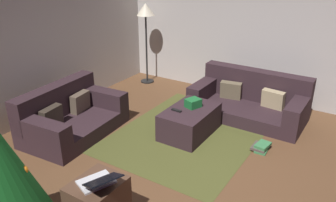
{
  "coord_description": "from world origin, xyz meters",
  "views": [
    {
      "loc": [
        -2.96,
        -1.54,
        2.57
      ],
      "look_at": [
        0.57,
        0.71,
        0.75
      ],
      "focal_mm": 36.52,
      "sensor_mm": 36.0,
      "label": 1
    }
  ],
  "objects_px": {
    "tv_remote": "(177,110)",
    "laptop": "(99,181)",
    "corner_lamp": "(146,16)",
    "book_stack": "(261,147)",
    "ottoman": "(190,122)",
    "couch_left": "(70,116)",
    "couch_right": "(250,100)",
    "gift_box": "(193,103)"
  },
  "relations": [
    {
      "from": "couch_left",
      "to": "book_stack",
      "type": "bearing_deg",
      "value": 107.45
    },
    {
      "from": "gift_box",
      "to": "corner_lamp",
      "type": "distance_m",
      "value": 2.56
    },
    {
      "from": "ottoman",
      "to": "gift_box",
      "type": "bearing_deg",
      "value": 1.85
    },
    {
      "from": "gift_box",
      "to": "book_stack",
      "type": "distance_m",
      "value": 1.18
    },
    {
      "from": "couch_right",
      "to": "ottoman",
      "type": "height_order",
      "value": "couch_right"
    },
    {
      "from": "laptop",
      "to": "book_stack",
      "type": "height_order",
      "value": "laptop"
    },
    {
      "from": "couch_right",
      "to": "tv_remote",
      "type": "relative_size",
      "value": 11.58
    },
    {
      "from": "couch_left",
      "to": "laptop",
      "type": "distance_m",
      "value": 2.23
    },
    {
      "from": "tv_remote",
      "to": "book_stack",
      "type": "height_order",
      "value": "tv_remote"
    },
    {
      "from": "couch_right",
      "to": "tv_remote",
      "type": "bearing_deg",
      "value": 62.45
    },
    {
      "from": "laptop",
      "to": "couch_left",
      "type": "bearing_deg",
      "value": 55.14
    },
    {
      "from": "book_stack",
      "to": "ottoman",
      "type": "bearing_deg",
      "value": 96.5
    },
    {
      "from": "ottoman",
      "to": "corner_lamp",
      "type": "relative_size",
      "value": 0.58
    },
    {
      "from": "couch_right",
      "to": "corner_lamp",
      "type": "relative_size",
      "value": 1.12
    },
    {
      "from": "ottoman",
      "to": "tv_remote",
      "type": "relative_size",
      "value": 6.0
    },
    {
      "from": "laptop",
      "to": "book_stack",
      "type": "relative_size",
      "value": 1.79
    },
    {
      "from": "couch_left",
      "to": "couch_right",
      "type": "height_order",
      "value": "couch_right"
    },
    {
      "from": "couch_right",
      "to": "book_stack",
      "type": "height_order",
      "value": "couch_right"
    },
    {
      "from": "corner_lamp",
      "to": "couch_right",
      "type": "bearing_deg",
      "value": -99.62
    },
    {
      "from": "tv_remote",
      "to": "couch_right",
      "type": "bearing_deg",
      "value": -24.77
    },
    {
      "from": "ottoman",
      "to": "book_stack",
      "type": "xyz_separation_m",
      "value": [
        0.12,
        -1.09,
        -0.16
      ]
    },
    {
      "from": "laptop",
      "to": "tv_remote",
      "type": "bearing_deg",
      "value": 10.41
    },
    {
      "from": "couch_left",
      "to": "tv_remote",
      "type": "relative_size",
      "value": 10.03
    },
    {
      "from": "couch_left",
      "to": "couch_right",
      "type": "xyz_separation_m",
      "value": [
        2.07,
        -2.12,
        -0.0
      ]
    },
    {
      "from": "ottoman",
      "to": "gift_box",
      "type": "distance_m",
      "value": 0.29
    },
    {
      "from": "book_stack",
      "to": "couch_left",
      "type": "bearing_deg",
      "value": 111.81
    },
    {
      "from": "couch_right",
      "to": "corner_lamp",
      "type": "bearing_deg",
      "value": -9.29
    },
    {
      "from": "couch_left",
      "to": "corner_lamp",
      "type": "relative_size",
      "value": 0.97
    },
    {
      "from": "corner_lamp",
      "to": "book_stack",
      "type": "bearing_deg",
      "value": -115.25
    },
    {
      "from": "tv_remote",
      "to": "laptop",
      "type": "bearing_deg",
      "value": -166.47
    },
    {
      "from": "couch_left",
      "to": "ottoman",
      "type": "relative_size",
      "value": 1.67
    },
    {
      "from": "couch_left",
      "to": "laptop",
      "type": "bearing_deg",
      "value": 50.78
    },
    {
      "from": "laptop",
      "to": "ottoman",
      "type": "bearing_deg",
      "value": 6.12
    },
    {
      "from": "tv_remote",
      "to": "corner_lamp",
      "type": "bearing_deg",
      "value": 49.18
    },
    {
      "from": "tv_remote",
      "to": "corner_lamp",
      "type": "distance_m",
      "value": 2.64
    },
    {
      "from": "tv_remote",
      "to": "corner_lamp",
      "type": "relative_size",
      "value": 0.1
    },
    {
      "from": "couch_right",
      "to": "book_stack",
      "type": "relative_size",
      "value": 6.74
    },
    {
      "from": "book_stack",
      "to": "corner_lamp",
      "type": "xyz_separation_m",
      "value": [
        1.41,
        3.0,
        1.36
      ]
    },
    {
      "from": "tv_remote",
      "to": "corner_lamp",
      "type": "xyz_separation_m",
      "value": [
        1.7,
        1.77,
        0.99
      ]
    },
    {
      "from": "couch_left",
      "to": "gift_box",
      "type": "height_order",
      "value": "couch_left"
    },
    {
      "from": "laptop",
      "to": "corner_lamp",
      "type": "xyz_separation_m",
      "value": [
        3.75,
        2.14,
        0.82
      ]
    },
    {
      "from": "couch_left",
      "to": "couch_right",
      "type": "relative_size",
      "value": 0.87
    }
  ]
}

